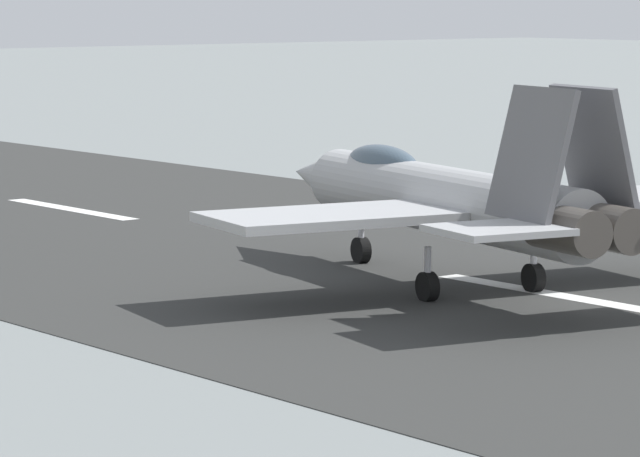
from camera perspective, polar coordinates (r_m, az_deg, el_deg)
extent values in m
plane|color=slate|center=(46.92, 7.95, -2.19)|extent=(400.00, 400.00, 0.00)
cube|color=#2E2F2D|center=(46.92, 7.95, -2.17)|extent=(240.00, 26.00, 0.02)
cube|color=white|center=(47.40, 7.32, -2.05)|extent=(8.00, 0.70, 0.00)
cube|color=white|center=(66.13, -7.84, 0.61)|extent=(8.00, 0.70, 0.00)
cylinder|color=#A5A7A9|center=(48.10, 3.98, 0.88)|extent=(12.49, 4.35, 1.81)
cone|color=#A5A7A9|center=(54.74, -0.11, 1.68)|extent=(3.12, 2.10, 1.54)
ellipsoid|color=#3F5160|center=(51.04, 1.98, 2.03)|extent=(3.75, 1.82, 1.10)
cylinder|color=#47423D|center=(42.50, 7.73, -0.03)|extent=(2.38, 1.53, 1.10)
cylinder|color=#47423D|center=(43.13, 8.94, 0.05)|extent=(2.38, 1.53, 1.10)
cube|color=#A5A7A9|center=(45.32, 0.30, 0.37)|extent=(4.60, 6.73, 0.24)
cube|color=#A5A7A9|center=(49.45, 8.55, 0.87)|extent=(4.60, 6.73, 0.24)
cube|color=#A5A7A9|center=(41.47, 5.63, -0.04)|extent=(2.93, 3.24, 0.16)
cube|color=#58595D|center=(42.91, 6.67, 2.34)|extent=(2.74, 1.47, 3.14)
cube|color=#58595D|center=(43.92, 8.63, 2.42)|extent=(2.74, 1.47, 3.14)
cylinder|color=silver|center=(52.41, 1.30, -0.34)|extent=(0.18, 0.18, 1.40)
cylinder|color=black|center=(52.46, 1.30, -0.69)|extent=(0.81, 0.45, 0.76)
cylinder|color=silver|center=(45.97, 3.40, -1.44)|extent=(0.18, 0.18, 1.40)
cylinder|color=black|center=(46.02, 3.40, -1.84)|extent=(0.81, 0.45, 0.76)
cylinder|color=silver|center=(47.65, 6.73, -1.17)|extent=(0.18, 0.18, 1.40)
cylinder|color=black|center=(47.70, 6.72, -1.55)|extent=(0.81, 0.45, 0.76)
cube|color=#1E2338|center=(68.73, 1.23, 1.28)|extent=(0.24, 0.36, 0.89)
cube|color=yellow|center=(68.67, 1.23, 1.83)|extent=(0.49, 0.52, 0.60)
sphere|color=tan|center=(68.62, 1.23, 2.21)|extent=(0.22, 0.22, 0.22)
cylinder|color=yellow|center=(68.38, 1.17, 1.78)|extent=(0.10, 0.10, 0.57)
cylinder|color=yellow|center=(68.96, 1.29, 1.82)|extent=(0.10, 0.10, 0.57)
cone|color=orange|center=(63.18, 9.13, 0.50)|extent=(0.44, 0.44, 0.55)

